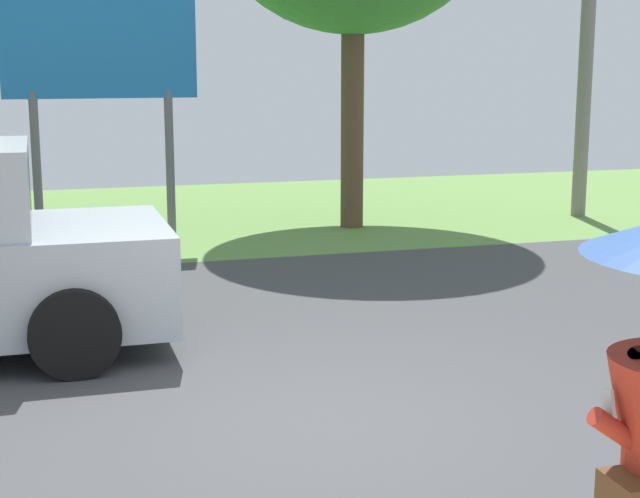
% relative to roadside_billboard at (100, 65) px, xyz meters
% --- Properties ---
extents(ground_plane, '(40.00, 22.00, 0.20)m').
position_rel_roadside_billboard_xyz_m(ground_plane, '(1.03, -4.23, -2.60)').
color(ground_plane, '#424244').
extents(roadside_billboard, '(2.60, 0.12, 3.50)m').
position_rel_roadside_billboard_xyz_m(roadside_billboard, '(0.00, 0.00, 0.00)').
color(roadside_billboard, slate).
rests_on(roadside_billboard, ground_plane).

